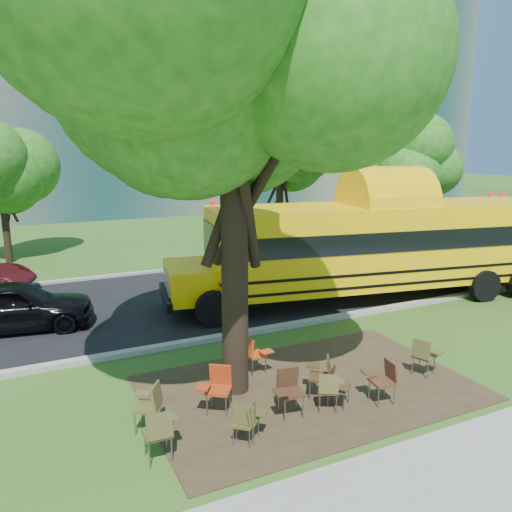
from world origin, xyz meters
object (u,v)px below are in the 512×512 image
chair_0 (160,429)px  chair_2 (247,419)px  chair_11 (322,372)px  chair_8 (150,402)px  chair_10 (254,351)px  chair_1 (248,418)px  chair_6 (384,377)px  main_tree (233,93)px  chair_3 (289,387)px  chair_7 (424,353)px  chair_4 (329,387)px  chair_5 (336,383)px  chair_9 (218,384)px  school_bus (380,245)px  black_car (13,306)px

chair_0 → chair_2: size_ratio=1.24×
chair_0 → chair_11: bearing=12.8°
chair_8 → chair_10: size_ratio=1.02×
chair_1 → chair_10: 2.74m
chair_2 → chair_6: bearing=-46.8°
chair_6 → chair_8: bearing=85.4°
main_tree → chair_11: size_ratio=10.63×
chair_0 → chair_3: (2.66, 0.37, -0.00)m
chair_2 → chair_10: (1.29, 2.45, 0.09)m
chair_7 → chair_11: bearing=-114.4°
chair_4 → chair_7: bearing=36.2°
chair_0 → chair_3: 2.68m
chair_0 → chair_8: 1.00m
main_tree → chair_5: size_ratio=11.65×
chair_9 → chair_7: bearing=-151.9°
school_bus → chair_1: 9.99m
chair_5 → chair_6: chair_6 is taller
chair_5 → chair_11: chair_11 is taller
chair_0 → chair_9: (1.45, 1.07, 0.01)m
chair_3 → chair_9: (-1.21, 0.70, 0.01)m
chair_10 → chair_11: size_ratio=0.99×
chair_0 → chair_3: size_ratio=1.00×
chair_0 → chair_8: bearing=87.1°
chair_1 → chair_6: (3.12, 0.10, 0.08)m
chair_5 → school_bus: bearing=-172.6°
chair_2 → chair_7: 4.83m
chair_2 → chair_4: chair_4 is taller
main_tree → chair_5: 6.07m
chair_1 → chair_9: 1.22m
chair_1 → chair_6: size_ratio=0.85×
school_bus → chair_8: school_bus is taller
school_bus → chair_6: (-4.68, -5.98, -1.33)m
chair_3 → chair_7: 3.64m
chair_8 → chair_1: bearing=-95.7°
chair_9 → chair_0: bearing=71.1°
main_tree → chair_3: size_ratio=10.31×
chair_3 → chair_11: (0.98, 0.31, -0.02)m
main_tree → chair_3: main_tree is taller
chair_1 → chair_5: (2.14, 0.39, 0.03)m
chair_6 → chair_8: (-4.58, 1.03, 0.01)m
chair_9 → chair_2: bearing=127.9°
chair_8 → chair_11: (3.55, -0.31, -0.01)m
chair_5 → black_car: black_car is taller
chair_6 → chair_10: bearing=46.5°
chair_4 → main_tree: bearing=158.6°
school_bus → chair_8: 10.58m
chair_11 → main_tree: bearing=90.0°
chair_9 → school_bus: bearing=-113.8°
school_bus → chair_9: bearing=-138.6°
chair_6 → chair_11: bearing=63.0°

